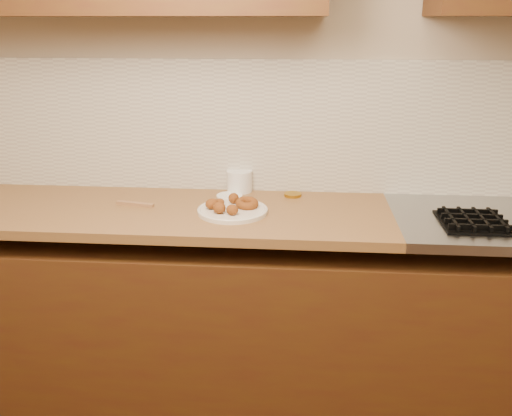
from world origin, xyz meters
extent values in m
cube|color=#BFAC92|center=(0.00, 2.00, 1.35)|extent=(4.00, 0.02, 2.70)
cube|color=#492C0F|center=(0.00, 1.69, 0.39)|extent=(3.60, 0.60, 0.77)
cube|color=olive|center=(-0.65, 1.69, 0.88)|extent=(2.30, 0.62, 0.04)
cube|color=beige|center=(0.00, 1.99, 1.20)|extent=(3.60, 0.02, 0.60)
cube|color=black|center=(0.80, 1.61, 0.90)|extent=(0.26, 0.26, 0.01)
cube|color=black|center=(0.71, 1.61, 0.92)|extent=(0.01, 0.24, 0.02)
cube|color=black|center=(0.80, 1.52, 0.92)|extent=(0.24, 0.01, 0.02)
cube|color=black|center=(0.77, 1.61, 0.92)|extent=(0.01, 0.24, 0.02)
cube|color=black|center=(0.80, 1.58, 0.92)|extent=(0.24, 0.01, 0.02)
cube|color=black|center=(0.83, 1.61, 0.92)|extent=(0.01, 0.24, 0.02)
cube|color=black|center=(0.80, 1.64, 0.92)|extent=(0.24, 0.01, 0.02)
cube|color=black|center=(0.89, 1.61, 0.92)|extent=(0.01, 0.24, 0.02)
cube|color=black|center=(0.80, 1.70, 0.92)|extent=(0.24, 0.01, 0.02)
cylinder|color=silver|center=(-0.17, 1.66, 0.91)|extent=(0.29, 0.29, 0.02)
torus|color=brown|center=(-0.11, 1.68, 0.93)|extent=(0.14, 0.14, 0.04)
ellipsoid|color=brown|center=(-0.22, 1.69, 0.93)|extent=(0.05, 0.06, 0.03)
ellipsoid|color=brown|center=(-0.25, 1.65, 0.94)|extent=(0.08, 0.08, 0.04)
ellipsoid|color=brown|center=(-0.21, 1.60, 0.94)|extent=(0.08, 0.08, 0.05)
ellipsoid|color=brown|center=(-0.16, 1.58, 0.94)|extent=(0.06, 0.05, 0.04)
ellipsoid|color=brown|center=(-0.17, 1.73, 0.94)|extent=(0.06, 0.05, 0.05)
cylinder|color=white|center=(-0.17, 1.96, 0.95)|extent=(0.14, 0.14, 0.10)
cylinder|color=white|center=(-0.21, 1.87, 0.90)|extent=(0.12, 0.12, 0.01)
cylinder|color=#B4871D|center=(0.08, 1.90, 0.91)|extent=(0.09, 0.09, 0.01)
cube|color=#976944|center=(-0.60, 1.72, 0.91)|extent=(0.17, 0.06, 0.01)
camera|label=1|loc=(0.11, -0.46, 1.66)|focal=38.00mm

